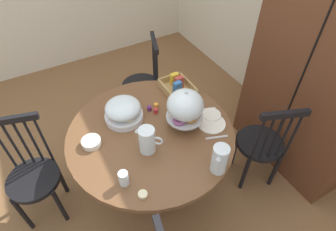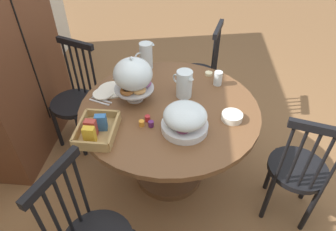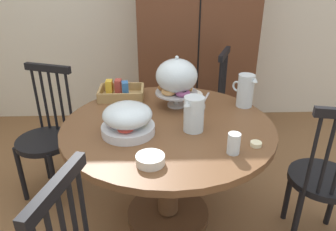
{
  "view_description": "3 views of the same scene",
  "coord_description": "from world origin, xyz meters",
  "px_view_note": "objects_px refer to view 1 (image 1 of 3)",
  "views": [
    {
      "loc": [
        1.31,
        -0.48,
        2.31
      ],
      "look_at": [
        0.01,
        0.24,
        0.84
      ],
      "focal_mm": 29.76,
      "sensor_mm": 36.0,
      "label": 1
    },
    {
      "loc": [
        -1.6,
        -0.05,
        2.0
      ],
      "look_at": [
        -0.09,
        0.09,
        0.74
      ],
      "focal_mm": 31.24,
      "sensor_mm": 36.0,
      "label": 2
    },
    {
      "loc": [
        -0.05,
        -1.6,
        1.59
      ],
      "look_at": [
        0.01,
        0.09,
        0.79
      ],
      "focal_mm": 33.73,
      "sensor_mm": 36.0,
      "label": 3
    }
  ],
  "objects_px": {
    "milk_pitcher": "(148,141)",
    "butter_dish": "(143,194)",
    "windsor_chair_far_side": "(143,85)",
    "orange_juice_pitcher": "(219,160)",
    "drinking_glass": "(124,178)",
    "pastry_stand_with_dome": "(185,107)",
    "wooden_armoire": "(324,73)",
    "dining_table": "(152,148)",
    "windsor_chair_near_window": "(34,177)",
    "china_plate_small": "(211,114)",
    "cereal_bowl": "(91,142)",
    "china_plate_large": "(211,124)",
    "windsor_chair_facing_door": "(261,145)",
    "fruit_platter_covered": "(123,111)",
    "cereal_basket": "(177,87)"
  },
  "relations": [
    {
      "from": "dining_table",
      "to": "cereal_bowl",
      "type": "height_order",
      "value": "cereal_bowl"
    },
    {
      "from": "china_plate_small",
      "to": "windsor_chair_near_window",
      "type": "bearing_deg",
      "value": -103.99
    },
    {
      "from": "china_plate_small",
      "to": "cereal_bowl",
      "type": "relative_size",
      "value": 1.07
    },
    {
      "from": "windsor_chair_near_window",
      "to": "milk_pitcher",
      "type": "xyz_separation_m",
      "value": [
        0.4,
        0.81,
        0.38
      ]
    },
    {
      "from": "windsor_chair_near_window",
      "to": "cereal_bowl",
      "type": "relative_size",
      "value": 6.96
    },
    {
      "from": "orange_juice_pitcher",
      "to": "windsor_chair_far_side",
      "type": "bearing_deg",
      "value": 175.95
    },
    {
      "from": "windsor_chair_facing_door",
      "to": "drinking_glass",
      "type": "xyz_separation_m",
      "value": [
        -0.05,
        -1.21,
        0.34
      ]
    },
    {
      "from": "china_plate_small",
      "to": "dining_table",
      "type": "bearing_deg",
      "value": -99.73
    },
    {
      "from": "wooden_armoire",
      "to": "cereal_bowl",
      "type": "bearing_deg",
      "value": -102.82
    },
    {
      "from": "dining_table",
      "to": "china_plate_large",
      "type": "height_order",
      "value": "china_plate_large"
    },
    {
      "from": "wooden_armoire",
      "to": "windsor_chair_far_side",
      "type": "xyz_separation_m",
      "value": [
        -1.19,
        -1.07,
        -0.53
      ]
    },
    {
      "from": "pastry_stand_with_dome",
      "to": "milk_pitcher",
      "type": "relative_size",
      "value": 1.69
    },
    {
      "from": "pastry_stand_with_dome",
      "to": "fruit_platter_covered",
      "type": "distance_m",
      "value": 0.49
    },
    {
      "from": "dining_table",
      "to": "china_plate_large",
      "type": "relative_size",
      "value": 5.77
    },
    {
      "from": "dining_table",
      "to": "china_plate_small",
      "type": "relative_size",
      "value": 8.46
    },
    {
      "from": "pastry_stand_with_dome",
      "to": "butter_dish",
      "type": "height_order",
      "value": "pastry_stand_with_dome"
    },
    {
      "from": "orange_juice_pitcher",
      "to": "china_plate_large",
      "type": "distance_m",
      "value": 0.43
    },
    {
      "from": "wooden_armoire",
      "to": "milk_pitcher",
      "type": "height_order",
      "value": "wooden_armoire"
    },
    {
      "from": "china_plate_large",
      "to": "pastry_stand_with_dome",
      "type": "bearing_deg",
      "value": -116.2
    },
    {
      "from": "dining_table",
      "to": "orange_juice_pitcher",
      "type": "height_order",
      "value": "orange_juice_pitcher"
    },
    {
      "from": "cereal_bowl",
      "to": "butter_dish",
      "type": "height_order",
      "value": "cereal_bowl"
    },
    {
      "from": "windsor_chair_near_window",
      "to": "windsor_chair_facing_door",
      "type": "height_order",
      "value": "same"
    },
    {
      "from": "milk_pitcher",
      "to": "drinking_glass",
      "type": "height_order",
      "value": "milk_pitcher"
    },
    {
      "from": "windsor_chair_far_side",
      "to": "orange_juice_pitcher",
      "type": "bearing_deg",
      "value": -4.05
    },
    {
      "from": "wooden_armoire",
      "to": "windsor_chair_near_window",
      "type": "height_order",
      "value": "wooden_armoire"
    },
    {
      "from": "milk_pitcher",
      "to": "butter_dish",
      "type": "relative_size",
      "value": 3.4
    },
    {
      "from": "drinking_glass",
      "to": "china_plate_large",
      "type": "bearing_deg",
      "value": 101.13
    },
    {
      "from": "fruit_platter_covered",
      "to": "milk_pitcher",
      "type": "xyz_separation_m",
      "value": [
        0.37,
        0.03,
        0.01
      ]
    },
    {
      "from": "windsor_chair_near_window",
      "to": "china_plate_large",
      "type": "relative_size",
      "value": 4.43
    },
    {
      "from": "windsor_chair_near_window",
      "to": "china_plate_small",
      "type": "xyz_separation_m",
      "value": [
        0.35,
        1.4,
        0.3
      ]
    },
    {
      "from": "cereal_bowl",
      "to": "butter_dish",
      "type": "relative_size",
      "value": 2.33
    },
    {
      "from": "pastry_stand_with_dome",
      "to": "china_plate_small",
      "type": "relative_size",
      "value": 2.29
    },
    {
      "from": "dining_table",
      "to": "butter_dish",
      "type": "xyz_separation_m",
      "value": [
        0.45,
        -0.28,
        0.21
      ]
    },
    {
      "from": "windsor_chair_near_window",
      "to": "cereal_bowl",
      "type": "distance_m",
      "value": 0.59
    },
    {
      "from": "orange_juice_pitcher",
      "to": "butter_dish",
      "type": "distance_m",
      "value": 0.53
    },
    {
      "from": "china_plate_small",
      "to": "wooden_armoire",
      "type": "bearing_deg",
      "value": 75.66
    },
    {
      "from": "china_plate_large",
      "to": "butter_dish",
      "type": "distance_m",
      "value": 0.79
    },
    {
      "from": "milk_pitcher",
      "to": "butter_dish",
      "type": "bearing_deg",
      "value": -31.75
    },
    {
      "from": "cereal_basket",
      "to": "orange_juice_pitcher",
      "type": "bearing_deg",
      "value": -12.51
    },
    {
      "from": "orange_juice_pitcher",
      "to": "drinking_glass",
      "type": "relative_size",
      "value": 1.99
    },
    {
      "from": "wooden_armoire",
      "to": "butter_dish",
      "type": "xyz_separation_m",
      "value": [
        0.13,
        -1.69,
        -0.23
      ]
    },
    {
      "from": "orange_juice_pitcher",
      "to": "cereal_basket",
      "type": "bearing_deg",
      "value": 167.49
    },
    {
      "from": "drinking_glass",
      "to": "butter_dish",
      "type": "xyz_separation_m",
      "value": [
        0.14,
        0.06,
        -0.04
      ]
    },
    {
      "from": "milk_pitcher",
      "to": "dining_table",
      "type": "bearing_deg",
      "value": 147.4
    },
    {
      "from": "orange_juice_pitcher",
      "to": "cereal_bowl",
      "type": "distance_m",
      "value": 0.91
    },
    {
      "from": "pastry_stand_with_dome",
      "to": "cereal_bowl",
      "type": "height_order",
      "value": "pastry_stand_with_dome"
    },
    {
      "from": "china_plate_small",
      "to": "cereal_basket",
      "type": "bearing_deg",
      "value": -170.15
    },
    {
      "from": "fruit_platter_covered",
      "to": "china_plate_small",
      "type": "height_order",
      "value": "fruit_platter_covered"
    },
    {
      "from": "china_plate_small",
      "to": "china_plate_large",
      "type": "bearing_deg",
      "value": -35.12
    },
    {
      "from": "dining_table",
      "to": "fruit_platter_covered",
      "type": "height_order",
      "value": "fruit_platter_covered"
    }
  ]
}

